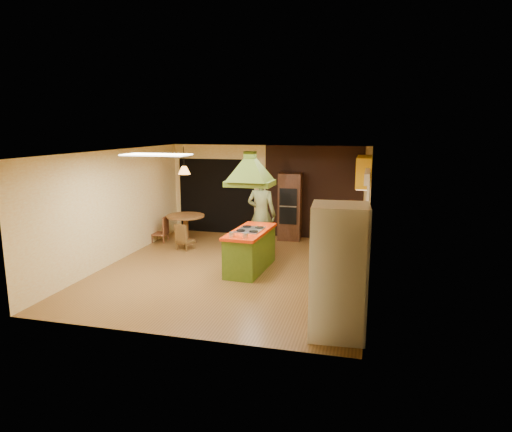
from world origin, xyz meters
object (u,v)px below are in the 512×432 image
(kitchen_island, at_px, (250,250))
(wall_oven, at_px, (290,206))
(dining_table, at_px, (186,223))
(man, at_px, (262,215))
(canister_large, at_px, (354,212))
(refrigerator, at_px, (339,271))

(kitchen_island, relative_size, wall_oven, 0.98)
(wall_oven, height_order, dining_table, wall_oven)
(kitchen_island, xyz_separation_m, man, (-0.05, 1.21, 0.53))
(kitchen_island, relative_size, man, 0.91)
(man, height_order, wall_oven, man)
(man, relative_size, canister_large, 8.58)
(man, relative_size, wall_oven, 1.08)
(refrigerator, bearing_deg, kitchen_island, 123.51)
(refrigerator, bearing_deg, canister_large, 85.90)
(man, height_order, canister_large, man)
(man, bearing_deg, wall_oven, -95.17)
(man, xyz_separation_m, refrigerator, (2.08, -3.88, 0.00))
(kitchen_island, height_order, man, man)
(wall_oven, relative_size, dining_table, 1.82)
(canister_large, bearing_deg, wall_oven, 146.75)
(wall_oven, bearing_deg, refrigerator, -76.39)
(wall_oven, xyz_separation_m, dining_table, (-2.56, -1.05, -0.38))
(canister_large, bearing_deg, refrigerator, -90.44)
(kitchen_island, relative_size, canister_large, 7.79)
(kitchen_island, distance_m, refrigerator, 3.40)
(wall_oven, distance_m, dining_table, 2.80)
(wall_oven, distance_m, canister_large, 2.07)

